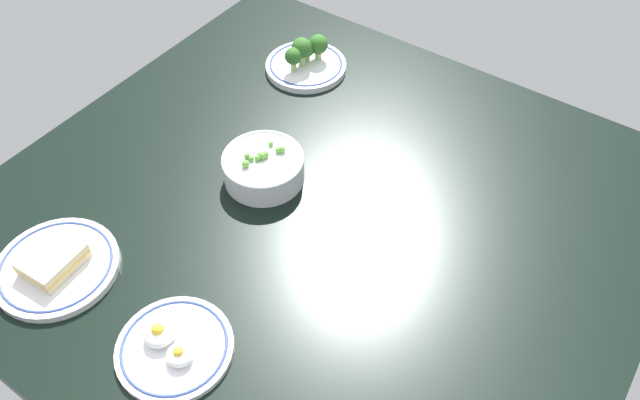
{
  "coord_description": "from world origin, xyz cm",
  "views": [
    {
      "loc": [
        -43.82,
        62.74,
        92.36
      ],
      "look_at": [
        0.0,
        0.0,
        6.0
      ],
      "focal_mm": 35.26,
      "sensor_mm": 36.0,
      "label": 1
    }
  ],
  "objects_px": {
    "plate_broccoli": "(306,61)",
    "plate_sandwich": "(56,265)",
    "plate_eggs": "(173,347)",
    "bowl_peas": "(264,167)"
  },
  "relations": [
    {
      "from": "plate_broccoli",
      "to": "plate_eggs",
      "type": "distance_m",
      "value": 0.74
    },
    {
      "from": "plate_broccoli",
      "to": "plate_sandwich",
      "type": "bearing_deg",
      "value": 88.52
    },
    {
      "from": "plate_broccoli",
      "to": "bowl_peas",
      "type": "distance_m",
      "value": 0.35
    },
    {
      "from": "plate_broccoli",
      "to": "bowl_peas",
      "type": "bearing_deg",
      "value": 112.67
    },
    {
      "from": "plate_broccoli",
      "to": "plate_sandwich",
      "type": "distance_m",
      "value": 0.7
    },
    {
      "from": "plate_broccoli",
      "to": "plate_eggs",
      "type": "bearing_deg",
      "value": 109.73
    },
    {
      "from": "plate_eggs",
      "to": "bowl_peas",
      "type": "relative_size",
      "value": 1.17
    },
    {
      "from": "bowl_peas",
      "to": "plate_broccoli",
      "type": "bearing_deg",
      "value": -67.33
    },
    {
      "from": "plate_eggs",
      "to": "bowl_peas",
      "type": "xyz_separation_m",
      "value": [
        0.11,
        -0.37,
        0.02
      ]
    },
    {
      "from": "plate_eggs",
      "to": "plate_sandwich",
      "type": "xyz_separation_m",
      "value": [
        0.27,
        0.0,
        0.0
      ]
    }
  ]
}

